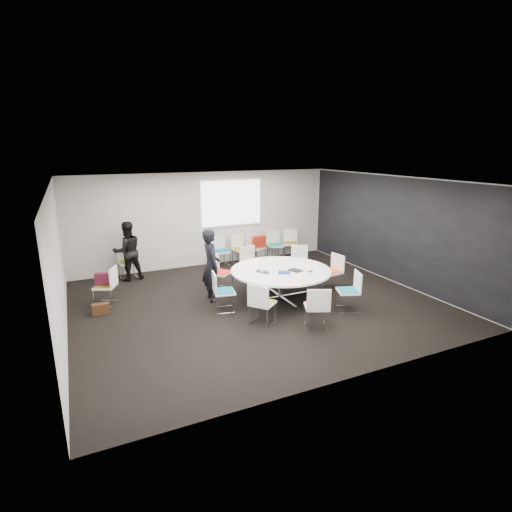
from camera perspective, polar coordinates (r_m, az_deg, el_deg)
name	(u,v)px	position (r m, az deg, el deg)	size (l,w,h in m)	color
room_shell	(259,244)	(8.98, 0.47, 1.77)	(8.08, 7.08, 2.88)	black
conference_table	(281,277)	(9.42, 3.55, -2.96)	(2.35, 2.35, 0.73)	silver
projection_screen	(232,203)	(12.30, -3.51, 7.56)	(1.90, 0.03, 1.35)	white
chair_ring_a	(331,278)	(10.35, 10.72, -3.14)	(0.51, 0.52, 0.88)	silver
chair_ring_b	(299,268)	(11.09, 6.17, -1.70)	(0.62, 0.62, 0.88)	silver
chair_ring_c	(251,269)	(10.92, -0.76, -1.88)	(0.51, 0.50, 0.88)	silver
chair_ring_d	(221,279)	(10.12, -5.04, -3.34)	(0.64, 0.64, 0.88)	silver
chair_ring_e	(224,299)	(8.85, -4.65, -6.13)	(0.52, 0.53, 0.88)	silver
chair_ring_f	(262,311)	(8.19, 0.88, -7.88)	(0.64, 0.64, 0.88)	silver
chair_ring_g	(317,315)	(8.11, 8.65, -8.31)	(0.60, 0.60, 0.88)	silver
chair_ring_h	(348,298)	(9.09, 13.02, -5.90)	(0.58, 0.59, 0.88)	silver
chair_back_a	(221,257)	(12.18, -5.02, -0.11)	(0.51, 0.49, 0.88)	silver
chair_back_b	(241,254)	(12.41, -2.21, 0.22)	(0.50, 0.49, 0.88)	silver
chair_back_c	(256,253)	(12.59, -0.04, 0.46)	(0.58, 0.57, 0.88)	silver
chair_back_d	(275,250)	(12.91, 2.76, 0.81)	(0.49, 0.47, 0.88)	silver
chair_back_e	(291,249)	(13.17, 4.95, 1.07)	(0.60, 0.60, 0.88)	silver
chair_spare_left	(107,293)	(9.78, -20.57, -4.98)	(0.60, 0.61, 0.88)	silver
chair_person_back	(128,268)	(11.54, -17.78, -1.69)	(0.52, 0.51, 0.88)	silver
person_main	(211,265)	(9.30, -6.44, -1.32)	(0.62, 0.41, 1.71)	black
person_back	(128,251)	(11.24, -17.88, 0.67)	(0.78, 0.61, 1.61)	black
laptop	(264,271)	(9.18, 1.09, -2.18)	(0.35, 0.22, 0.03)	#333338
laptop_lid	(261,266)	(9.18, 0.69, -1.42)	(0.30, 0.02, 0.22)	silver
notebook_black	(295,270)	(9.29, 5.65, -2.06)	(0.22, 0.30, 0.02)	black
tablet_folio	(284,273)	(9.10, 4.03, -2.37)	(0.26, 0.20, 0.03)	navy
papers_right	(298,264)	(9.86, 5.97, -1.10)	(0.30, 0.21, 0.00)	white
papers_front	(310,265)	(9.75, 7.68, -1.35)	(0.30, 0.21, 0.00)	silver
cup	(277,263)	(9.71, 3.06, -1.03)	(0.08, 0.08, 0.09)	white
phone	(310,271)	(9.27, 7.79, -2.21)	(0.14, 0.07, 0.01)	black
maroon_bag	(104,279)	(9.68, -20.85, -3.06)	(0.40, 0.14, 0.28)	#4D142A
brown_bag	(101,309)	(9.33, -21.30, -7.06)	(0.36, 0.16, 0.24)	#392112
red_jacket	(259,241)	(12.29, 0.42, 2.13)	(0.44, 0.10, 0.35)	#A82114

